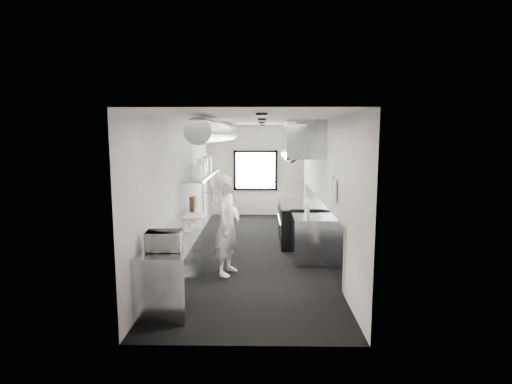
{
  "coord_description": "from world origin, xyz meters",
  "views": [
    {
      "loc": [
        0.21,
        -8.51,
        2.5
      ],
      "look_at": [
        0.08,
        -0.2,
        1.32
      ],
      "focal_mm": 28.33,
      "sensor_mm": 36.0,
      "label": 1
    }
  ],
  "objects_px": {
    "prep_counter": "(195,236)",
    "squeeze_bottle_b": "(307,214)",
    "cutting_board": "(195,215)",
    "exhaust_hood": "(301,140)",
    "small_plate": "(189,226)",
    "plate_stack_b": "(201,169)",
    "squeeze_bottle_c": "(306,212)",
    "deli_tub_b": "(158,239)",
    "squeeze_bottle_e": "(307,209)",
    "plate_stack_a": "(197,171)",
    "range": "(298,223)",
    "plate_stack_d": "(207,164)",
    "bottle_station": "(309,239)",
    "microwave": "(164,241)",
    "deli_tub_a": "(163,235)",
    "pass_shelf": "(203,176)",
    "knife_block": "(193,202)",
    "line_cook": "(227,225)",
    "plate_stack_c": "(202,166)",
    "far_work_table": "(216,205)",
    "squeeze_bottle_d": "(308,211)",
    "squeeze_bottle_a": "(308,215)"
  },
  "relations": [
    {
      "from": "range",
      "to": "plate_stack_d",
      "type": "bearing_deg",
      "value": 156.02
    },
    {
      "from": "pass_shelf",
      "to": "plate_stack_d",
      "type": "relative_size",
      "value": 7.72
    },
    {
      "from": "line_cook",
      "to": "plate_stack_b",
      "type": "height_order",
      "value": "plate_stack_b"
    },
    {
      "from": "plate_stack_c",
      "to": "squeeze_bottle_d",
      "type": "xyz_separation_m",
      "value": [
        2.35,
        -1.7,
        -0.76
      ]
    },
    {
      "from": "pass_shelf",
      "to": "plate_stack_a",
      "type": "relative_size",
      "value": 10.74
    },
    {
      "from": "knife_block",
      "to": "plate_stack_c",
      "type": "xyz_separation_m",
      "value": [
        0.09,
        0.89,
        0.72
      ]
    },
    {
      "from": "squeeze_bottle_b",
      "to": "deli_tub_a",
      "type": "bearing_deg",
      "value": -147.87
    },
    {
      "from": "microwave",
      "to": "squeeze_bottle_e",
      "type": "bearing_deg",
      "value": 46.47
    },
    {
      "from": "far_work_table",
      "to": "squeeze_bottle_d",
      "type": "distance_m",
      "value": 4.45
    },
    {
      "from": "deli_tub_b",
      "to": "small_plate",
      "type": "height_order",
      "value": "deli_tub_b"
    },
    {
      "from": "plate_stack_a",
      "to": "microwave",
      "type": "bearing_deg",
      "value": -88.7
    },
    {
      "from": "prep_counter",
      "to": "squeeze_bottle_b",
      "type": "distance_m",
      "value": 2.31
    },
    {
      "from": "exhaust_hood",
      "to": "plate_stack_a",
      "type": "height_order",
      "value": "exhaust_hood"
    },
    {
      "from": "deli_tub_b",
      "to": "knife_block",
      "type": "distance_m",
      "value": 2.88
    },
    {
      "from": "pass_shelf",
      "to": "cutting_board",
      "type": "relative_size",
      "value": 5.61
    },
    {
      "from": "prep_counter",
      "to": "plate_stack_d",
      "type": "height_order",
      "value": "plate_stack_d"
    },
    {
      "from": "cutting_board",
      "to": "exhaust_hood",
      "type": "bearing_deg",
      "value": 31.51
    },
    {
      "from": "deli_tub_a",
      "to": "cutting_board",
      "type": "relative_size",
      "value": 0.27
    },
    {
      "from": "bottle_station",
      "to": "squeeze_bottle_e",
      "type": "bearing_deg",
      "value": 93.92
    },
    {
      "from": "far_work_table",
      "to": "squeeze_bottle_a",
      "type": "distance_m",
      "value": 4.8
    },
    {
      "from": "line_cook",
      "to": "plate_stack_d",
      "type": "bearing_deg",
      "value": 31.18
    },
    {
      "from": "line_cook",
      "to": "deli_tub_a",
      "type": "bearing_deg",
      "value": 152.27
    },
    {
      "from": "deli_tub_a",
      "to": "deli_tub_b",
      "type": "distance_m",
      "value": 0.26
    },
    {
      "from": "line_cook",
      "to": "squeeze_bottle_d",
      "type": "xyz_separation_m",
      "value": [
        1.54,
        0.87,
        0.09
      ]
    },
    {
      "from": "knife_block",
      "to": "plate_stack_a",
      "type": "bearing_deg",
      "value": 39.6
    },
    {
      "from": "prep_counter",
      "to": "small_plate",
      "type": "relative_size",
      "value": 30.64
    },
    {
      "from": "pass_shelf",
      "to": "knife_block",
      "type": "height_order",
      "value": "pass_shelf"
    },
    {
      "from": "microwave",
      "to": "knife_block",
      "type": "height_order",
      "value": "microwave"
    },
    {
      "from": "exhaust_hood",
      "to": "microwave",
      "type": "height_order",
      "value": "exhaust_hood"
    },
    {
      "from": "plate_stack_b",
      "to": "cutting_board",
      "type": "bearing_deg",
      "value": -86.95
    },
    {
      "from": "deli_tub_b",
      "to": "squeeze_bottle_a",
      "type": "relative_size",
      "value": 0.65
    },
    {
      "from": "plate_stack_b",
      "to": "squeeze_bottle_c",
      "type": "distance_m",
      "value": 2.74
    },
    {
      "from": "plate_stack_c",
      "to": "knife_block",
      "type": "bearing_deg",
      "value": -95.76
    },
    {
      "from": "plate_stack_a",
      "to": "squeeze_bottle_c",
      "type": "bearing_deg",
      "value": -22.3
    },
    {
      "from": "line_cook",
      "to": "plate_stack_c",
      "type": "height_order",
      "value": "plate_stack_c"
    },
    {
      "from": "range",
      "to": "line_cook",
      "type": "relative_size",
      "value": 0.89
    },
    {
      "from": "pass_shelf",
      "to": "squeeze_bottle_b",
      "type": "height_order",
      "value": "pass_shelf"
    },
    {
      "from": "cutting_board",
      "to": "plate_stack_a",
      "type": "bearing_deg",
      "value": 96.33
    },
    {
      "from": "cutting_board",
      "to": "small_plate",
      "type": "bearing_deg",
      "value": -86.75
    },
    {
      "from": "far_work_table",
      "to": "squeeze_bottle_b",
      "type": "distance_m",
      "value": 4.67
    },
    {
      "from": "deli_tub_b",
      "to": "squeeze_bottle_e",
      "type": "xyz_separation_m",
      "value": [
        2.47,
        2.24,
        0.05
      ]
    },
    {
      "from": "line_cook",
      "to": "deli_tub_b",
      "type": "relative_size",
      "value": 14.05
    },
    {
      "from": "exhaust_hood",
      "to": "plate_stack_b",
      "type": "bearing_deg",
      "value": -179.25
    },
    {
      "from": "pass_shelf",
      "to": "bottle_station",
      "type": "relative_size",
      "value": 3.33
    },
    {
      "from": "small_plate",
      "to": "squeeze_bottle_b",
      "type": "xyz_separation_m",
      "value": [
        2.14,
        0.68,
        0.07
      ]
    },
    {
      "from": "deli_tub_a",
      "to": "deli_tub_b",
      "type": "height_order",
      "value": "deli_tub_a"
    },
    {
      "from": "plate_stack_b",
      "to": "plate_stack_c",
      "type": "bearing_deg",
      "value": 93.76
    },
    {
      "from": "small_plate",
      "to": "plate_stack_d",
      "type": "height_order",
      "value": "plate_stack_d"
    },
    {
      "from": "squeeze_bottle_d",
      "to": "squeeze_bottle_e",
      "type": "bearing_deg",
      "value": 89.08
    },
    {
      "from": "bottle_station",
      "to": "plate_stack_d",
      "type": "height_order",
      "value": "plate_stack_d"
    }
  ]
}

